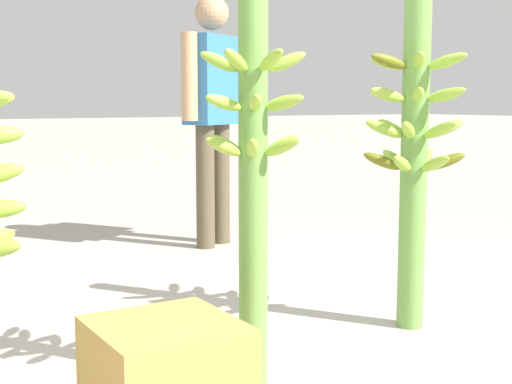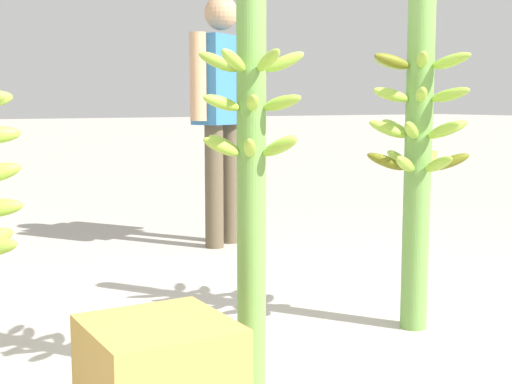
{
  "view_description": "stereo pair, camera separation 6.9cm",
  "coord_description": "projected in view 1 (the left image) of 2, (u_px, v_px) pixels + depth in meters",
  "views": [
    {
      "loc": [
        -1.17,
        -1.8,
        0.97
      ],
      "look_at": [
        0.16,
        0.36,
        0.64
      ],
      "focal_mm": 50.0,
      "sensor_mm": 36.0,
      "label": 1
    },
    {
      "loc": [
        -1.11,
        -1.84,
        0.97
      ],
      "look_at": [
        0.16,
        0.36,
        0.64
      ],
      "focal_mm": 50.0,
      "sensor_mm": 36.0,
      "label": 2
    }
  ],
  "objects": [
    {
      "name": "banana_stalk_right",
      "position": [
        415.0,
        139.0,
        2.99
      ],
      "size": [
        0.45,
        0.44,
        1.52
      ],
      "color": "#6B9E47",
      "rests_on": "ground_plane"
    },
    {
      "name": "banana_stalk_center",
      "position": [
        253.0,
        150.0,
        2.33
      ],
      "size": [
        0.36,
        0.36,
        1.54
      ],
      "color": "#6B9E47",
      "rests_on": "ground_plane"
    },
    {
      "name": "vendor_person",
      "position": [
        213.0,
        99.0,
        4.71
      ],
      "size": [
        0.61,
        0.42,
        1.65
      ],
      "rotation": [
        0.0,
        0.0,
        -2.62
      ],
      "color": "brown",
      "rests_on": "ground_plane"
    }
  ]
}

